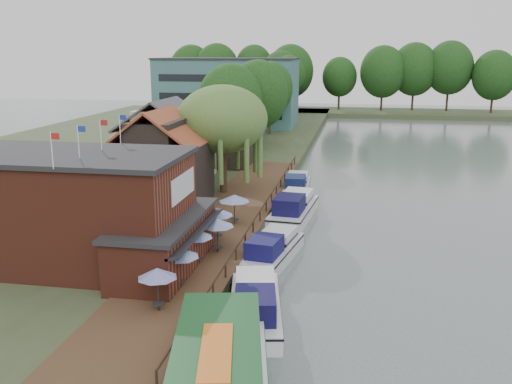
# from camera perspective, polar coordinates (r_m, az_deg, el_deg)

# --- Properties ---
(ground) EXTENTS (260.00, 260.00, 0.00)m
(ground) POSITION_cam_1_polar(r_m,az_deg,el_deg) (36.45, 5.96, -9.49)
(ground) COLOR #4E5B5A
(ground) RESTS_ON ground
(land_bank) EXTENTS (50.00, 140.00, 1.00)m
(land_bank) POSITION_cam_1_polar(r_m,az_deg,el_deg) (76.93, -14.66, 3.02)
(land_bank) COLOR #384728
(land_bank) RESTS_ON ground
(quay_deck) EXTENTS (6.00, 50.00, 0.10)m
(quay_deck) POSITION_cam_1_polar(r_m,az_deg,el_deg) (46.57, -2.87, -2.80)
(quay_deck) COLOR #47301E
(quay_deck) RESTS_ON land_bank
(quay_rail) EXTENTS (0.20, 49.00, 1.00)m
(quay_rail) POSITION_cam_1_polar(r_m,az_deg,el_deg) (46.39, 0.52, -2.27)
(quay_rail) COLOR black
(quay_rail) RESTS_ON land_bank
(pub) EXTENTS (20.00, 11.00, 7.30)m
(pub) POSITION_cam_1_polar(r_m,az_deg,el_deg) (37.58, -15.79, -1.72)
(pub) COLOR maroon
(pub) RESTS_ON land_bank
(hotel_block) EXTENTS (25.40, 12.40, 12.30)m
(hotel_block) POSITION_cam_1_polar(r_m,az_deg,el_deg) (106.47, -2.87, 9.97)
(hotel_block) COLOR #38666B
(hotel_block) RESTS_ON land_bank
(cottage_a) EXTENTS (8.60, 7.60, 8.50)m
(cottage_a) POSITION_cam_1_polar(r_m,az_deg,el_deg) (51.29, -9.54, 3.41)
(cottage_a) COLOR black
(cottage_a) RESTS_ON land_bank
(cottage_b) EXTENTS (9.60, 8.60, 8.50)m
(cottage_b) POSITION_cam_1_polar(r_m,az_deg,el_deg) (61.58, -9.04, 5.17)
(cottage_b) COLOR beige
(cottage_b) RESTS_ON land_bank
(cottage_c) EXTENTS (7.60, 7.60, 8.50)m
(cottage_c) POSITION_cam_1_polar(r_m,az_deg,el_deg) (68.99, -3.40, 6.24)
(cottage_c) COLOR black
(cottage_c) RESTS_ON land_bank
(willow) EXTENTS (8.60, 8.60, 10.43)m
(willow) POSITION_cam_1_polar(r_m,az_deg,el_deg) (54.57, -3.33, 5.23)
(willow) COLOR #476B2D
(willow) RESTS_ON land_bank
(umbrella_0) EXTENTS (2.12, 2.12, 2.38)m
(umbrella_0) POSITION_cam_1_polar(r_m,az_deg,el_deg) (30.76, -9.78, -9.56)
(umbrella_0) COLOR navy
(umbrella_0) RESTS_ON quay_deck
(umbrella_1) EXTENTS (2.35, 2.35, 2.38)m
(umbrella_1) POSITION_cam_1_polar(r_m,az_deg,el_deg) (33.49, -7.66, -7.48)
(umbrella_1) COLOR #1B4298
(umbrella_1) RESTS_ON quay_deck
(umbrella_2) EXTENTS (2.23, 2.23, 2.38)m
(umbrella_2) POSITION_cam_1_polar(r_m,az_deg,el_deg) (36.68, -6.04, -5.50)
(umbrella_2) COLOR #1B4D99
(umbrella_2) RESTS_ON quay_deck
(umbrella_3) EXTENTS (2.30, 2.30, 2.38)m
(umbrella_3) POSITION_cam_1_polar(r_m,az_deg,el_deg) (38.83, -3.88, -4.35)
(umbrella_3) COLOR navy
(umbrella_3) RESTS_ON quay_deck
(umbrella_4) EXTENTS (2.29, 2.29, 2.38)m
(umbrella_4) POSITION_cam_1_polar(r_m,az_deg,el_deg) (41.33, -3.85, -3.21)
(umbrella_4) COLOR navy
(umbrella_4) RESTS_ON quay_deck
(umbrella_5) EXTENTS (2.46, 2.46, 2.38)m
(umbrella_5) POSITION_cam_1_polar(r_m,az_deg,el_deg) (45.06, -2.17, -1.73)
(umbrella_5) COLOR navy
(umbrella_5) RESTS_ON quay_deck
(cruiser_0) EXTENTS (4.83, 10.03, 2.32)m
(cruiser_0) POSITION_cam_1_polar(r_m,az_deg,el_deg) (31.85, -0.08, -10.71)
(cruiser_0) COLOR silver
(cruiser_0) RESTS_ON ground
(cruiser_1) EXTENTS (4.38, 9.58, 2.21)m
(cruiser_1) POSITION_cam_1_polar(r_m,az_deg,el_deg) (40.29, 1.63, -5.41)
(cruiser_1) COLOR silver
(cruiser_1) RESTS_ON ground
(cruiser_2) EXTENTS (4.21, 10.58, 2.52)m
(cruiser_2) POSITION_cam_1_polar(r_m,az_deg,el_deg) (50.25, 3.78, -1.32)
(cruiser_2) COLOR silver
(cruiser_2) RESTS_ON ground
(cruiser_3) EXTENTS (3.32, 9.23, 2.18)m
(cruiser_3) POSITION_cam_1_polar(r_m,az_deg,el_deg) (59.49, 4.09, 0.92)
(cruiser_3) COLOR silver
(cruiser_3) RESTS_ON ground
(swan) EXTENTS (0.44, 0.44, 0.44)m
(swan) POSITION_cam_1_polar(r_m,az_deg,el_deg) (28.57, -1.75, -15.93)
(swan) COLOR white
(swan) RESTS_ON ground
(bank_tree_0) EXTENTS (8.89, 8.89, 11.88)m
(bank_tree_0) POSITION_cam_1_polar(r_m,az_deg,el_deg) (78.94, -2.59, 8.45)
(bank_tree_0) COLOR #143811
(bank_tree_0) RESTS_ON land_bank
(bank_tree_1) EXTENTS (8.70, 8.70, 12.32)m
(bank_tree_1) POSITION_cam_1_polar(r_m,az_deg,el_deg) (83.76, 0.20, 8.93)
(bank_tree_1) COLOR #143811
(bank_tree_1) RESTS_ON land_bank
(bank_tree_2) EXTENTS (7.64, 7.64, 11.91)m
(bank_tree_2) POSITION_cam_1_polar(r_m,az_deg,el_deg) (94.59, 1.37, 9.38)
(bank_tree_2) COLOR #143811
(bank_tree_2) RESTS_ON land_bank
(bank_tree_3) EXTENTS (6.23, 6.23, 11.66)m
(bank_tree_3) POSITION_cam_1_polar(r_m,az_deg,el_deg) (113.27, 2.46, 10.05)
(bank_tree_3) COLOR #143811
(bank_tree_3) RESTS_ON land_bank
(bank_tree_4) EXTENTS (6.80, 6.80, 12.66)m
(bank_tree_4) POSITION_cam_1_polar(r_m,az_deg,el_deg) (122.33, 3.32, 10.56)
(bank_tree_4) COLOR #143811
(bank_tree_4) RESTS_ON land_bank
(bank_tree_5) EXTENTS (8.84, 8.84, 13.64)m
(bank_tree_5) POSITION_cam_1_polar(r_m,az_deg,el_deg) (129.23, 2.52, 10.97)
(bank_tree_5) COLOR #143811
(bank_tree_5) RESTS_ON land_bank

